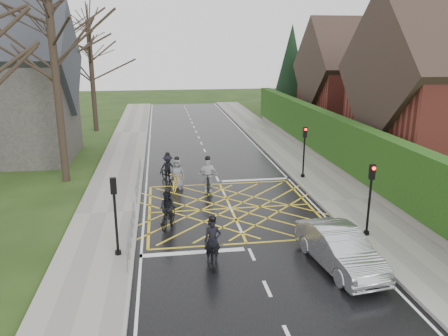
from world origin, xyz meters
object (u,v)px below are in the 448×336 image
object	(u,v)px
cyclist_back	(168,212)
cyclist_mid	(168,171)
cyclist_rear	(213,248)
car	(340,249)
cyclist_front	(208,179)
cyclist_lead	(177,178)

from	to	relation	value
cyclist_back	cyclist_mid	world-z (taller)	cyclist_mid
cyclist_rear	car	bearing A→B (deg)	-8.01
cyclist_front	car	size ratio (longest dim) A/B	0.48
cyclist_mid	cyclist_front	bearing A→B (deg)	-67.32
cyclist_front	car	world-z (taller)	cyclist_front
cyclist_rear	cyclist_mid	size ratio (longest dim) A/B	1.01
cyclist_rear	cyclist_back	bearing A→B (deg)	116.56
cyclist_mid	car	size ratio (longest dim) A/B	0.44
cyclist_back	car	xyz separation A→B (m)	(6.07, -4.69, 0.07)
cyclist_back	cyclist_front	bearing A→B (deg)	83.83
cyclist_mid	car	world-z (taller)	cyclist_mid
cyclist_lead	car	size ratio (longest dim) A/B	0.46
car	cyclist_lead	bearing A→B (deg)	111.27
cyclist_mid	cyclist_rear	bearing A→B (deg)	-103.39
cyclist_back	cyclist_mid	distance (m)	6.62
cyclist_front	cyclist_rear	bearing A→B (deg)	-87.08
cyclist_lead	cyclist_front	bearing A→B (deg)	-11.01
cyclist_back	cyclist_lead	world-z (taller)	cyclist_lead
cyclist_back	cyclist_front	distance (m)	4.95
cyclist_rear	cyclist_front	xyz separation A→B (m)	(0.73, 8.12, 0.14)
cyclist_rear	cyclist_lead	world-z (taller)	cyclist_rear
cyclist_front	cyclist_mid	bearing A→B (deg)	141.80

